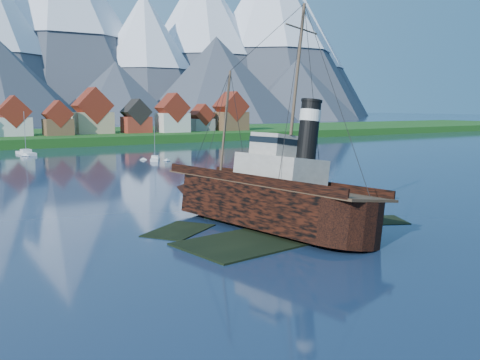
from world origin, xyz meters
TOP-DOWN VIEW (x-y plane):
  - ground at (0.00, 0.00)m, footprint 1400.00×1400.00m
  - shoal at (1.78, 2.15)m, footprint 31.71×21.24m
  - shore_bank at (0.00, 170.00)m, footprint 600.00×80.00m
  - seawall at (0.00, 132.00)m, footprint 600.00×2.50m
  - tugboat_wreck at (0.16, 4.61)m, footprint 7.57×32.60m
  - sailboat_d at (18.20, 77.32)m, footprint 5.00×7.55m
  - sailboat_e at (-6.04, 110.62)m, footprint 3.81×10.96m

SIDE VIEW (x-z plane):
  - shoal at x=1.78m, z-range -0.92..0.22m
  - ground at x=0.00m, z-range 0.00..0.00m
  - shore_bank at x=0.00m, z-range -1.60..1.60m
  - seawall at x=0.00m, z-range -1.00..1.00m
  - sailboat_d at x=18.20m, z-range -4.88..5.35m
  - sailboat_e at x=-6.04m, z-range -5.95..6.50m
  - tugboat_wreck at x=0.16m, z-range -9.68..16.15m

